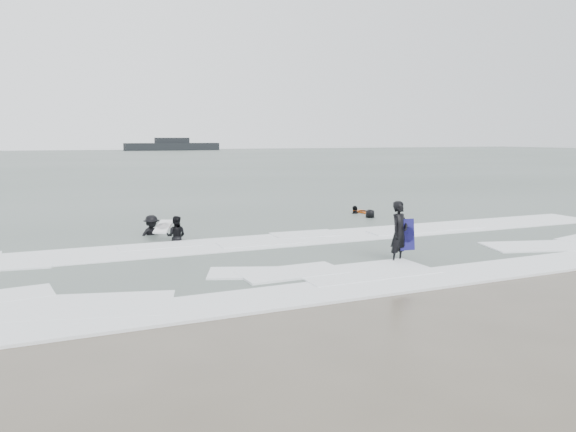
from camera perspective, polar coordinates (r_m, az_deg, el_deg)
name	(u,v)px	position (r m, az deg, el deg)	size (l,w,h in m)	color
ground	(362,281)	(15.12, 7.51, -6.58)	(320.00, 320.00, 0.00)	brown
sea	(100,161)	(92.95, -18.54, 5.31)	(320.00, 320.00, 0.00)	#47544C
surfer_centre	(398,263)	(17.46, 11.16, -4.68)	(0.70, 0.46, 1.91)	black
surfer_wading	(176,242)	(20.89, -11.28, -2.59)	(0.73, 0.57, 1.51)	black
surfer_breaker	(152,237)	(22.20, -13.67, -2.04)	(1.09, 0.62, 1.68)	black
surfer_right_near	(355,215)	(27.88, 6.84, 0.15)	(0.93, 0.39, 1.60)	black
surfer_right_far	(370,219)	(26.50, 8.34, -0.29)	(0.78, 0.51, 1.60)	black
surf_foam	(304,253)	(18.30, 1.60, -3.81)	(30.03, 9.06, 0.09)	white
bodyboards	(311,222)	(21.92, 2.35, -0.62)	(11.33, 10.61, 1.25)	#12104D
vessel_horizon	(172,146)	(163.04, -11.69, 7.00)	(26.24, 4.69, 3.56)	black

